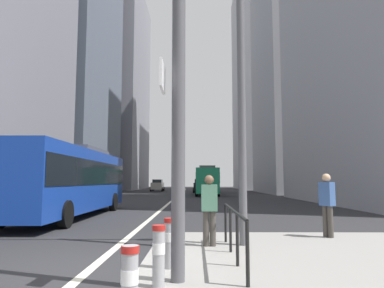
{
  "coord_description": "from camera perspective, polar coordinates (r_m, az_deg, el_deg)",
  "views": [
    {
      "loc": [
        2.03,
        -7.04,
        1.7
      ],
      "look_at": [
        1.75,
        22.18,
        4.73
      ],
      "focal_mm": 33.39,
      "sensor_mm": 36.0,
      "label": 1
    }
  ],
  "objects": [
    {
      "name": "office_tower_left_mid",
      "position": [
        56.72,
        -18.91,
        17.3
      ],
      "size": [
        11.08,
        19.65,
        47.52
      ],
      "primitive_type": "cube",
      "color": "slate",
      "rests_on": "ground"
    },
    {
      "name": "pedestrian_waiting",
      "position": [
        8.74,
        2.77,
        -9.92
      ],
      "size": [
        0.39,
        0.25,
        1.69
      ],
      "color": "#423D38",
      "rests_on": "median_island"
    },
    {
      "name": "office_tower_left_far",
      "position": [
        79.67,
        -12.68,
        8.46
      ],
      "size": [
        13.39,
        23.58,
        42.57
      ],
      "primitive_type": "cube",
      "color": "gray",
      "rests_on": "ground"
    },
    {
      "name": "lane_centre_line",
      "position": [
        37.13,
        -2.61,
        -8.53
      ],
      "size": [
        0.2,
        80.0,
        0.01
      ],
      "primitive_type": "cube",
      "color": "beige",
      "rests_on": "ground"
    },
    {
      "name": "car_receding_near",
      "position": [
        64.39,
        2.38,
        -6.55
      ],
      "size": [
        2.1,
        4.08,
        1.94
      ],
      "color": "gold",
      "rests_on": "ground"
    },
    {
      "name": "traffic_signal_gantry",
      "position": [
        6.69,
        -22.59,
        15.95
      ],
      "size": [
        6.68,
        0.65,
        6.0
      ],
      "color": "#515156",
      "rests_on": "median_island"
    },
    {
      "name": "car_receding_far",
      "position": [
        52.17,
        1.31,
        -6.7
      ],
      "size": [
        2.16,
        4.09,
        1.94
      ],
      "color": "black",
      "rests_on": "ground"
    },
    {
      "name": "pedestrian_railing",
      "position": [
        7.45,
        6.64,
        -12.31
      ],
      "size": [
        0.06,
        3.93,
        0.98
      ],
      "color": "black",
      "rests_on": "median_island"
    },
    {
      "name": "pedestrian_walking",
      "position": [
        10.75,
        20.78,
        -8.58
      ],
      "size": [
        0.4,
        0.45,
        1.75
      ],
      "color": "#423D38",
      "rests_on": "median_island"
    },
    {
      "name": "car_oncoming_mid",
      "position": [
        60.15,
        -5.53,
        -6.57
      ],
      "size": [
        2.05,
        4.48,
        1.94
      ],
      "color": "#B2A899",
      "rests_on": "ground"
    },
    {
      "name": "bollard_right",
      "position": [
        5.52,
        -5.35,
        -16.87
      ],
      "size": [
        0.2,
        0.2,
        0.9
      ],
      "color": "#99999E",
      "rests_on": "median_island"
    },
    {
      "name": "bollard_left",
      "position": [
        4.13,
        -9.94,
        -20.87
      ],
      "size": [
        0.2,
        0.2,
        0.86
      ],
      "color": "#99999E",
      "rests_on": "median_island"
    },
    {
      "name": "city_bus_red_receding",
      "position": [
        43.0,
        2.37,
        -5.73
      ],
      "size": [
        2.8,
        11.62,
        3.4
      ],
      "color": "#198456",
      "rests_on": "ground"
    },
    {
      "name": "ground_plane",
      "position": [
        27.17,
        -3.78,
        -9.49
      ],
      "size": [
        160.0,
        160.0,
        0.0
      ],
      "primitive_type": "plane",
      "color": "#28282B"
    },
    {
      "name": "city_bus_blue_oncoming",
      "position": [
        17.87,
        -18.83,
        -5.16
      ],
      "size": [
        2.71,
        11.9,
        3.4
      ],
      "color": "#14389E",
      "rests_on": "ground"
    },
    {
      "name": "office_tower_right_mid",
      "position": [
        58.15,
        16.24,
        18.04
      ],
      "size": [
        10.77,
        17.17,
        50.17
      ],
      "primitive_type": "cube",
      "color": "#9E9EA3",
      "rests_on": "ground"
    },
    {
      "name": "street_lamp_post",
      "position": [
        9.62,
        7.78,
        16.0
      ],
      "size": [
        5.5,
        0.32,
        8.0
      ],
      "color": "#56565B",
      "rests_on": "median_island"
    },
    {
      "name": "office_tower_right_far",
      "position": [
        80.08,
        11.47,
        9.59
      ],
      "size": [
        11.59,
        22.71,
        45.9
      ],
      "primitive_type": "cube",
      "color": "#9E9EA3",
      "rests_on": "ground"
    },
    {
      "name": "bollard_back",
      "position": [
        6.64,
        -3.65,
        -15.09
      ],
      "size": [
        0.2,
        0.2,
        0.88
      ],
      "color": "#99999E",
      "rests_on": "median_island"
    }
  ]
}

